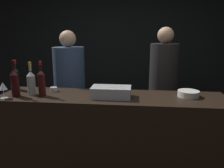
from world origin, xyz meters
TOP-DOWN VIEW (x-y plane):
  - wall_back_chalkboard at (0.00, 2.24)m, footprint 6.40×0.06m
  - bar_counter at (0.00, 0.29)m, footprint 2.35×0.58m
  - ice_bin_with_bottles at (-0.00, 0.24)m, footprint 0.39×0.22m
  - bowl_white at (0.78, 0.35)m, footprint 0.21×0.21m
  - wine_glass at (-1.06, 0.09)m, footprint 0.08×0.08m
  - candle_votive at (-0.66, 0.41)m, footprint 0.08×0.08m
  - red_wine_bottle_burgundy at (-1.12, 0.44)m, footprint 0.07×0.07m
  - rose_wine_bottle at (-0.84, 0.25)m, footprint 0.08×0.08m
  - red_wine_bottle_tall at (-0.71, 0.21)m, footprint 0.07×0.07m
  - red_wine_bottle_black_foil at (-0.97, 0.17)m, footprint 0.08×0.08m
  - person_in_hoodie at (0.61, 1.05)m, footprint 0.37×0.37m
  - person_blond_tee at (-0.63, 0.89)m, footprint 0.41×0.41m

SIDE VIEW (x-z plane):
  - bar_counter at x=0.00m, z-range 0.00..1.04m
  - person_blond_tee at x=-0.63m, z-range 0.09..1.80m
  - person_in_hoodie at x=0.61m, z-range 0.10..1.86m
  - candle_votive at x=-0.66m, z-range 1.04..1.09m
  - bowl_white at x=0.78m, z-range 1.04..1.11m
  - ice_bin_with_bottles at x=0.00m, z-range 1.04..1.16m
  - wine_glass at x=-1.06m, z-range 1.08..1.24m
  - rose_wine_bottle at x=-0.84m, z-range 1.00..1.35m
  - red_wine_bottle_burgundy at x=-1.12m, z-range 1.02..1.36m
  - red_wine_bottle_tall at x=-0.71m, z-range 1.01..1.37m
  - red_wine_bottle_black_foil at x=-0.97m, z-range 1.01..1.37m
  - wall_back_chalkboard at x=0.00m, z-range 0.00..2.80m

